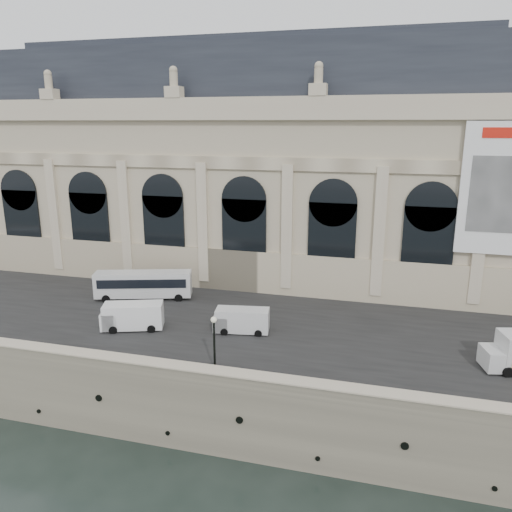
{
  "coord_description": "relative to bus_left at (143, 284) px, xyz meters",
  "views": [
    {
      "loc": [
        11.81,
        -31.72,
        25.28
      ],
      "look_at": [
        -2.64,
        22.0,
        10.43
      ],
      "focal_mm": 35.0,
      "sensor_mm": 36.0,
      "label": 1
    }
  ],
  "objects": [
    {
      "name": "ground",
      "position": [
        14.31,
        -16.51,
        -7.77
      ],
      "size": [
        260.0,
        260.0,
        0.0
      ],
      "primitive_type": "plane",
      "color": "black",
      "rests_on": "ground"
    },
    {
      "name": "quay",
      "position": [
        14.31,
        18.49,
        -4.77
      ],
      "size": [
        160.0,
        70.0,
        6.0
      ],
      "primitive_type": "cube",
      "color": "gray",
      "rests_on": "ground"
    },
    {
      "name": "street",
      "position": [
        14.31,
        -2.51,
        -1.74
      ],
      "size": [
        160.0,
        24.0,
        0.06
      ],
      "primitive_type": "cube",
      "color": "#2D2D2D",
      "rests_on": "quay"
    },
    {
      "name": "parapet",
      "position": [
        14.31,
        -15.91,
        -1.16
      ],
      "size": [
        160.0,
        1.4,
        1.21
      ],
      "color": "gray",
      "rests_on": "quay"
    },
    {
      "name": "museum",
      "position": [
        8.33,
        14.35,
        11.95
      ],
      "size": [
        69.0,
        18.7,
        29.1
      ],
      "color": "#BDAB91",
      "rests_on": "quay"
    },
    {
      "name": "bus_left",
      "position": [
        0.0,
        0.0,
        0.0
      ],
      "size": [
        10.9,
        5.3,
        3.16
      ],
      "color": "silver",
      "rests_on": "quay"
    },
    {
      "name": "van_b",
      "position": [
        2.75,
        -8.15,
        -0.46
      ],
      "size": [
        6.19,
        3.98,
        2.58
      ],
      "color": "white",
      "rests_on": "quay"
    },
    {
      "name": "van_c",
      "position": [
        13.11,
        -6.09,
        -0.59
      ],
      "size": [
        5.45,
        2.77,
        2.32
      ],
      "color": "silver",
      "rests_on": "quay"
    },
    {
      "name": "lamp_right",
      "position": [
        13.52,
        -14.1,
        0.57
      ],
      "size": [
        0.48,
        0.48,
        4.71
      ],
      "color": "black",
      "rests_on": "quay"
    }
  ]
}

